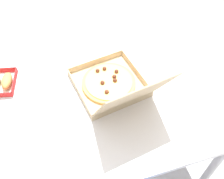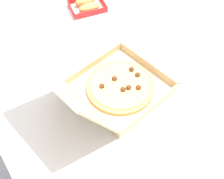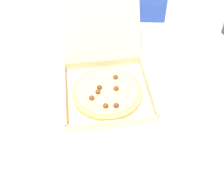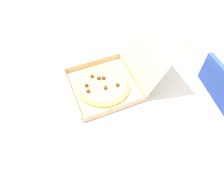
% 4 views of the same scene
% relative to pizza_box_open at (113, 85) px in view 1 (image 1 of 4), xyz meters
% --- Properties ---
extents(ground_plane, '(10.00, 10.00, 0.00)m').
position_rel_pizza_box_open_xyz_m(ground_plane, '(0.09, 0.01, -0.79)').
color(ground_plane, '#B2B2B7').
extents(dining_table, '(1.34, 0.99, 0.74)m').
position_rel_pizza_box_open_xyz_m(dining_table, '(0.09, 0.01, -0.12)').
color(dining_table, white).
rests_on(dining_table, ground_plane).
extents(pizza_box_open, '(0.44, 0.58, 0.37)m').
position_rel_pizza_box_open_xyz_m(pizza_box_open, '(0.00, 0.00, 0.00)').
color(pizza_box_open, tan).
rests_on(pizza_box_open, dining_table).
extents(bread_side_box, '(0.19, 0.22, 0.06)m').
position_rel_pizza_box_open_xyz_m(bread_side_box, '(0.58, -0.23, -0.03)').
color(bread_side_box, white).
rests_on(bread_side_box, dining_table).
extents(paper_menu, '(0.25, 0.21, 0.00)m').
position_rel_pizza_box_open_xyz_m(paper_menu, '(0.46, 0.07, -0.05)').
color(paper_menu, white).
rests_on(paper_menu, dining_table).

